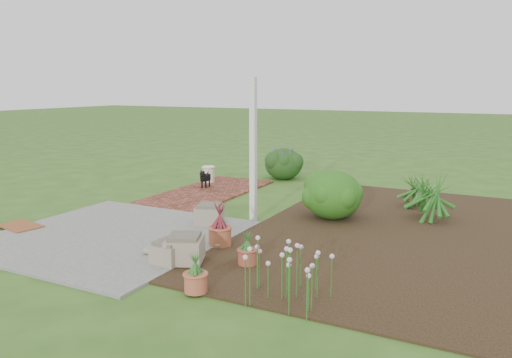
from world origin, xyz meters
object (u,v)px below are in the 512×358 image
at_px(cream_ceramic_urn, 209,174).
at_px(evergreen_shrub, 333,193).
at_px(stone_trough_near, 185,250).
at_px(black_dog, 205,177).

bearing_deg(cream_ceramic_urn, evergreen_shrub, -25.28).
height_order(stone_trough_near, cream_ceramic_urn, cream_ceramic_urn).
bearing_deg(evergreen_shrub, stone_trough_near, -107.93).
distance_m(stone_trough_near, cream_ceramic_urn, 5.60).
bearing_deg(evergreen_shrub, black_dog, 161.62).
bearing_deg(black_dog, cream_ceramic_urn, 103.18).
xyz_separation_m(cream_ceramic_urn, evergreen_shrub, (3.75, -1.77, 0.24)).
bearing_deg(evergreen_shrub, cream_ceramic_urn, 154.72).
relative_size(stone_trough_near, evergreen_shrub, 0.46).
relative_size(stone_trough_near, cream_ceramic_urn, 1.25).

